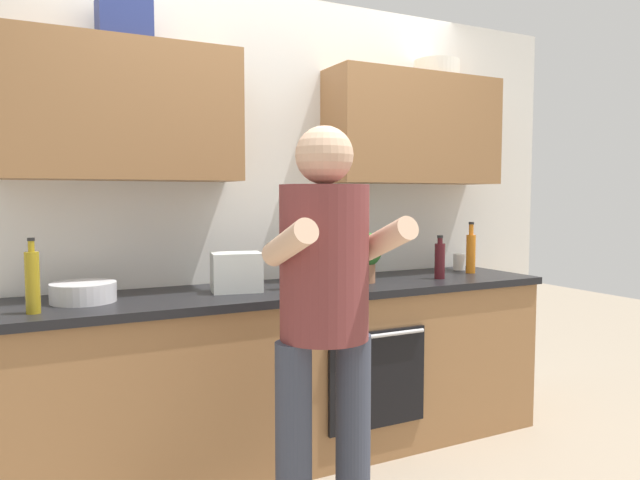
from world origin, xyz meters
The scene contains 14 objects.
ground_plane centered at (0.00, 0.00, 0.00)m, with size 12.00×12.00×0.00m, color gray.
back_wall_unit centered at (0.00, 0.28, 1.49)m, with size 4.00×0.38×2.50m.
counter centered at (0.00, 0.00, 0.45)m, with size 2.84×0.67×0.90m.
person_standing centered at (-0.27, -0.81, 0.97)m, with size 0.49×0.45×1.64m.
bottle_juice centered at (1.17, 0.02, 1.03)m, with size 0.06×0.06×0.32m.
bottle_wine centered at (0.84, -0.10, 1.01)m, with size 0.06×0.06×0.25m.
bottle_water centered at (0.48, 0.20, 1.00)m, with size 0.07×0.07×0.24m.
bottle_oil centered at (-1.26, -0.15, 1.03)m, with size 0.06×0.06×0.31m.
bottle_syrup centered at (-0.07, -0.06, 1.02)m, with size 0.07×0.07×0.30m.
cup_ceramic centered at (0.28, 0.19, 0.95)m, with size 0.08×0.08×0.10m, color #BF4C47.
cup_coffee centered at (1.21, 0.17, 0.95)m, with size 0.08×0.08×0.10m, color white.
mixing_bowl centered at (-1.05, 0.04, 0.94)m, with size 0.28×0.28×0.09m, color silver.
potted_herb centered at (0.38, -0.03, 1.06)m, with size 0.20×0.20×0.28m.
grocery_bag_produce centered at (-0.35, 0.00, 1.00)m, with size 0.24×0.17×0.19m, color silver.
Camera 1 is at (-1.30, -2.78, 1.38)m, focal length 33.12 mm.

